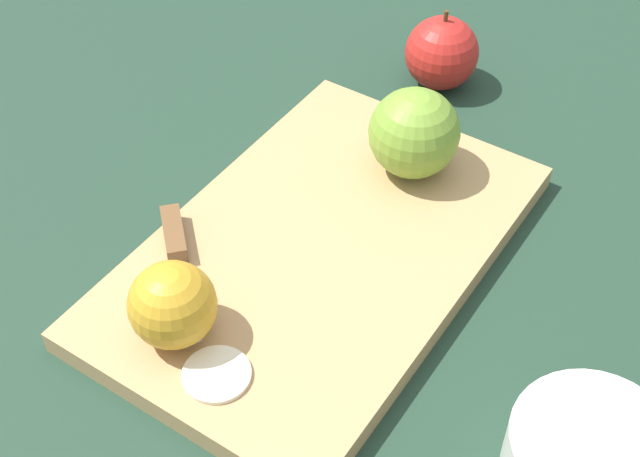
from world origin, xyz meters
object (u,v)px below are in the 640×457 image
(apple_half_left, at_px, (414,133))
(apple_whole, at_px, (442,53))
(bowl, at_px, (592,455))
(knife, at_px, (176,246))
(apple_half_right, at_px, (173,305))

(apple_half_left, relative_size, apple_whole, 0.94)
(apple_half_left, distance_m, bowl, 0.35)
(apple_half_left, xyz_separation_m, knife, (0.23, -0.11, -0.04))
(apple_half_left, xyz_separation_m, apple_whole, (-0.17, -0.07, -0.03))
(apple_whole, bearing_deg, apple_half_right, 3.52)
(apple_whole, bearing_deg, apple_half_left, 22.34)
(knife, relative_size, apple_whole, 1.34)
(apple_half_right, distance_m, knife, 0.10)
(apple_half_left, height_order, bowl, apple_half_left)
(apple_half_right, bearing_deg, apple_whole, -2.63)
(bowl, bearing_deg, apple_whole, -135.52)
(bowl, bearing_deg, apple_half_left, -124.11)
(knife, bearing_deg, apple_whole, 124.17)
(apple_half_right, bearing_deg, knife, 38.01)
(apple_half_left, distance_m, apple_half_right, 0.30)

